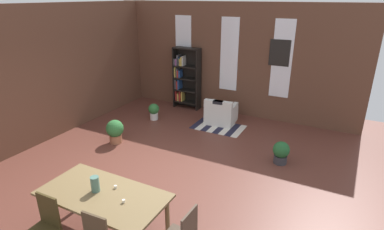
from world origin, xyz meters
name	(u,v)px	position (x,y,z in m)	size (l,w,h in m)	color
ground_plane	(147,180)	(0.00, 0.00, 0.00)	(11.35, 11.35, 0.00)	brown
back_wall_brick	(230,60)	(0.00, 4.43, 1.65)	(7.64, 0.12, 3.31)	brown
left_wall_brick	(22,80)	(-3.38, 0.00, 1.65)	(0.12, 9.73, 3.31)	brown
window_pane_0	(183,51)	(-1.55, 4.36, 1.82)	(0.55, 0.02, 2.15)	white
window_pane_1	(229,55)	(0.00, 4.36, 1.82)	(0.55, 0.02, 2.15)	white
window_pane_2	(282,59)	(1.55, 4.36, 1.82)	(0.55, 0.02, 2.15)	white
dining_table	(103,198)	(0.33, -1.51, 0.67)	(1.93, 0.97, 0.75)	brown
vase_on_table	(95,184)	(0.19, -1.51, 0.87)	(0.13, 0.13, 0.24)	#4C7266
tealight_candle_0	(116,187)	(0.40, -1.32, 0.77)	(0.04, 0.04, 0.04)	silver
tealight_candle_1	(124,201)	(0.74, -1.54, 0.77)	(0.04, 0.04, 0.05)	silver
dining_chair_near_left	(44,226)	(-0.11, -2.22, 0.51)	(0.41, 0.41, 0.95)	#3C3016
bookshelf_tall	(185,78)	(-1.41, 4.17, 0.99)	(0.88, 0.32, 1.96)	black
armchair_white	(221,114)	(0.16, 3.47, 0.28)	(0.87, 0.87, 0.75)	silver
potted_plant_by_shelf	(115,130)	(-1.68, 1.04, 0.33)	(0.43, 0.43, 0.60)	#9E6042
potted_plant_corner	(281,152)	(2.22, 1.92, 0.27)	(0.36, 0.36, 0.51)	#333338
potted_plant_window	(154,111)	(-1.70, 2.78, 0.27)	(0.32, 0.32, 0.49)	silver
striped_rug	(218,127)	(0.23, 3.13, 0.00)	(1.41, 0.90, 0.01)	#1E1E33
framed_picture	(280,53)	(1.47, 4.35, 1.99)	(0.56, 0.03, 0.72)	black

